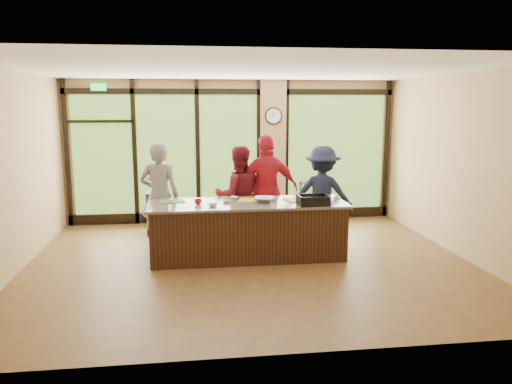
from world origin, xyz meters
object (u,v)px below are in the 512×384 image
object	(u,v)px
island_base	(248,231)
flower_stand	(158,213)
cook_left	(160,196)
bar_cart	(316,196)
roasting_pan	(313,202)
cook_right	(322,194)

from	to	relation	value
island_base	flower_stand	bearing A→B (deg)	132.15
cook_left	flower_stand	size ratio (longest dim) A/B	2.25
cook_left	flower_stand	bearing A→B (deg)	-76.31
cook_left	bar_cart	bearing A→B (deg)	-144.12
cook_left	roasting_pan	world-z (taller)	cook_left
cook_right	bar_cart	world-z (taller)	cook_right
flower_stand	bar_cart	xyz separation A→B (m)	(3.31, 0.74, 0.13)
island_base	cook_right	world-z (taller)	cook_right
cook_right	bar_cart	size ratio (longest dim) A/B	1.96
roasting_pan	bar_cart	size ratio (longest dim) A/B	0.53
cook_right	roasting_pan	bearing A→B (deg)	90.09
cook_right	flower_stand	world-z (taller)	cook_right
roasting_pan	flower_stand	size ratio (longest dim) A/B	0.58
island_base	flower_stand	world-z (taller)	island_base
island_base	roasting_pan	size ratio (longest dim) A/B	6.50
cook_right	roasting_pan	size ratio (longest dim) A/B	3.69
island_base	flower_stand	distance (m)	2.31
bar_cart	island_base	bearing A→B (deg)	-131.75
island_base	roasting_pan	xyz separation A→B (m)	(1.01, -0.32, 0.52)
cook_right	roasting_pan	world-z (taller)	cook_right
cook_left	roasting_pan	bearing A→B (deg)	164.48
cook_right	flower_stand	distance (m)	3.18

